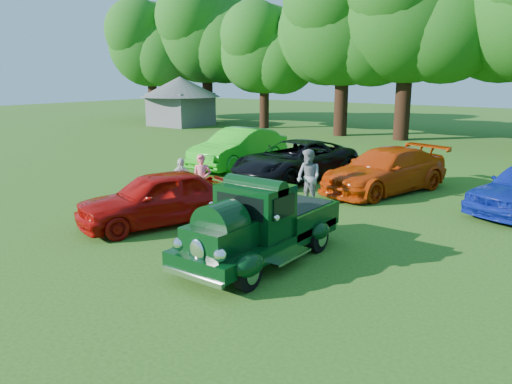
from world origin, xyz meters
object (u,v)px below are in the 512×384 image
Objects in this scene: red_convertible at (157,198)px; spectator_grey at (308,177)px; back_car_lime at (239,148)px; spectator_pink at (202,180)px; hero_pickup at (261,227)px; back_car_orange at (385,170)px; gazebo at (180,95)px; spectator_white at (181,181)px; back_car_black at (295,160)px.

spectator_grey is at bearing 82.36° from red_convertible.
spectator_pink is at bearing -62.39° from back_car_lime.
spectator_grey reaches higher than hero_pickup.
back_car_lime is at bearing 76.32° from spectator_pink.
back_car_orange is (-0.41, 8.00, 0.00)m from hero_pickup.
back_car_orange is at bearing 87.68° from spectator_grey.
gazebo reaches higher than spectator_pink.
back_car_lime is at bearing -37.57° from gazebo.
hero_pickup is 30.92m from gazebo.
gazebo is (-19.14, 20.08, 1.65)m from red_convertible.
red_convertible is 2.96× the size of spectator_white.
back_car_black is 3.11× the size of spectator_grey.
hero_pickup is at bearing -74.82° from spectator_pink.
hero_pickup reaches higher than back_car_black.
spectator_white is at bearing 138.68° from red_convertible.
back_car_orange is at bearing 11.19° from spectator_pink.
back_car_lime is 7.12m from back_car_orange.
back_car_lime reaches higher than red_convertible.
hero_pickup is 2.52× the size of spectator_grey.
spectator_white is (-3.35, -2.29, -0.15)m from spectator_grey.
back_car_black is 22.90m from gazebo.
spectator_white is 0.23× the size of gazebo.
gazebo is at bearing 94.21° from spectator_pink.
gazebo reaches higher than spectator_white.
back_car_orange is 6.54m from spectator_pink.
back_car_lime is 6.63m from spectator_white.
spectator_pink is (-0.43, 2.27, 0.07)m from red_convertible.
spectator_grey reaches higher than spectator_pink.
back_car_black is (-4.06, 7.84, 0.01)m from hero_pickup.
red_convertible is 0.84× the size of back_car_lime.
back_car_black is 1.05× the size of back_car_orange.
back_car_black is at bearing 44.98° from spectator_pink.
back_car_lime reaches higher than spectator_pink.
back_car_lime is at bearing 176.56° from back_car_black.
back_car_black is 3.40× the size of spectator_pink.
hero_pickup is 3.03× the size of spectator_white.
spectator_grey is at bearing -4.96° from spectator_pink.
gazebo reaches higher than red_convertible.
back_car_black is 5.09m from spectator_pink.
spectator_white is at bearing 153.32° from hero_pickup.
spectator_pink is at bearing -83.39° from back_car_black.
back_car_orange is at bearing 85.16° from red_convertible.
red_convertible reaches higher than spectator_white.
hero_pickup reaches higher than back_car_lime.
spectator_pink is (-3.90, -5.25, 0.05)m from back_car_orange.
spectator_pink is 0.72m from spectator_white.
gazebo is at bearing 162.06° from spectator_grey.
spectator_white is (-0.67, -0.25, -0.07)m from spectator_pink.
back_car_black reaches higher than red_convertible.
back_car_lime is 0.99× the size of back_car_orange.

